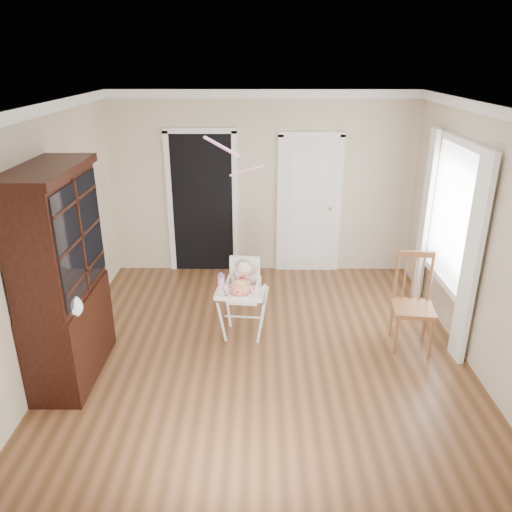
{
  "coord_description": "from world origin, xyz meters",
  "views": [
    {
      "loc": [
        -0.05,
        -4.75,
        3.14
      ],
      "look_at": [
        -0.08,
        0.39,
        1.06
      ],
      "focal_mm": 35.0,
      "sensor_mm": 36.0,
      "label": 1
    }
  ],
  "objects_px": {
    "cake": "(240,288)",
    "sippy_cup": "(221,280)",
    "dining_chair": "(413,305)",
    "high_chair": "(243,290)",
    "china_cabinet": "(62,278)"
  },
  "relations": [
    {
      "from": "high_chair",
      "to": "china_cabinet",
      "type": "distance_m",
      "value": 1.99
    },
    {
      "from": "dining_chair",
      "to": "high_chair",
      "type": "bearing_deg",
      "value": -179.07
    },
    {
      "from": "cake",
      "to": "dining_chair",
      "type": "bearing_deg",
      "value": 0.44
    },
    {
      "from": "high_chair",
      "to": "china_cabinet",
      "type": "bearing_deg",
      "value": -149.96
    },
    {
      "from": "sippy_cup",
      "to": "dining_chair",
      "type": "height_order",
      "value": "dining_chair"
    },
    {
      "from": "cake",
      "to": "dining_chair",
      "type": "xyz_separation_m",
      "value": [
        1.95,
        0.01,
        -0.22
      ]
    },
    {
      "from": "cake",
      "to": "sippy_cup",
      "type": "distance_m",
      "value": 0.26
    },
    {
      "from": "high_chair",
      "to": "cake",
      "type": "relative_size",
      "value": 3.83
    },
    {
      "from": "cake",
      "to": "sippy_cup",
      "type": "height_order",
      "value": "sippy_cup"
    },
    {
      "from": "china_cabinet",
      "to": "dining_chair",
      "type": "distance_m",
      "value": 3.77
    },
    {
      "from": "high_chair",
      "to": "cake",
      "type": "distance_m",
      "value": 0.26
    },
    {
      "from": "sippy_cup",
      "to": "dining_chair",
      "type": "relative_size",
      "value": 0.18
    },
    {
      "from": "sippy_cup",
      "to": "dining_chair",
      "type": "bearing_deg",
      "value": -3.27
    },
    {
      "from": "cake",
      "to": "sippy_cup",
      "type": "bearing_deg",
      "value": 148.09
    },
    {
      "from": "sippy_cup",
      "to": "china_cabinet",
      "type": "xyz_separation_m",
      "value": [
        -1.51,
        -0.7,
        0.35
      ]
    }
  ]
}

